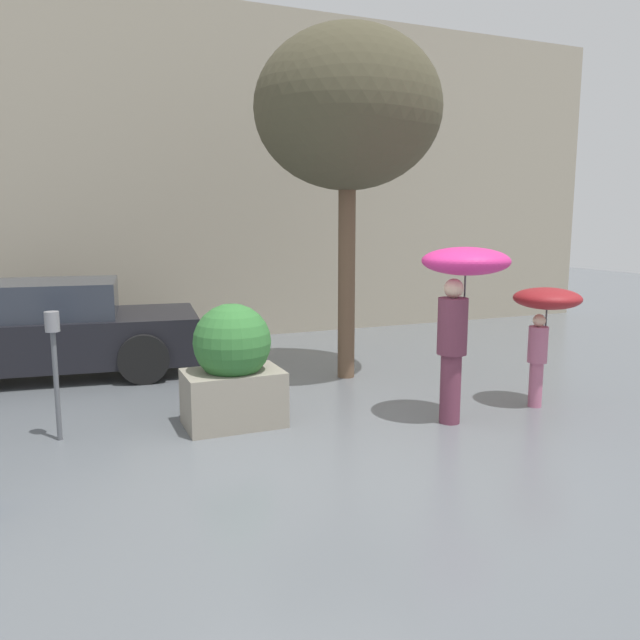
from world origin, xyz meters
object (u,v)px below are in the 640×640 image
Objects in this scene: street_tree at (348,111)px; parking_meter at (54,349)px; planter_box at (233,366)px; parked_car_near at (51,331)px; person_child at (545,310)px; person_adult at (462,286)px.

street_tree is 4.76m from parking_meter.
parked_car_near is at bearing 119.48° from planter_box.
parking_meter is (0.06, -2.98, 0.31)m from parked_car_near.
street_tree is at bearing 17.89° from parking_meter.
planter_box is 0.94× the size of person_child.
person_adult is 0.45× the size of parked_car_near.
planter_box is 0.28× the size of street_tree.
person_child is at bearing -119.49° from parked_car_near.
street_tree is at bearing -108.15° from parked_car_near.
parked_car_near is 3.21× the size of parking_meter.
planter_box is 0.69× the size of person_adult.
parking_meter is at bearing 163.76° from person_adult.
person_adult is 0.41× the size of street_tree.
planter_box is at bearing 168.59° from person_child.
person_adult is at bearing -174.99° from person_child.
planter_box is 3.66m from person_child.
street_tree reaches higher than parking_meter.
person_adult is 5.82m from parked_car_near.
planter_box is at bearing -7.07° from parking_meter.
person_adult reaches higher than parked_car_near.
parked_car_near is at bearing 144.00° from person_child.
person_adult is 4.21m from parking_meter.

